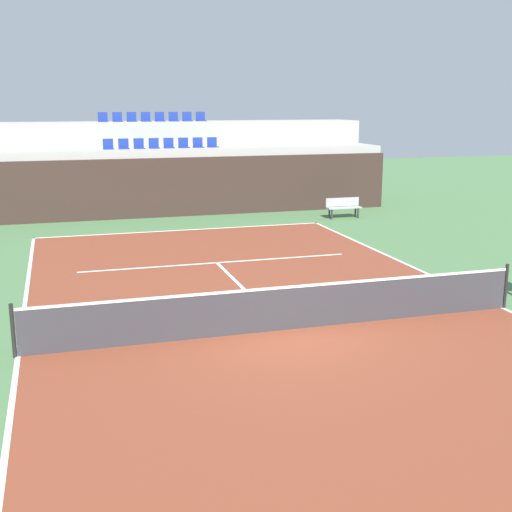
{
  "coord_description": "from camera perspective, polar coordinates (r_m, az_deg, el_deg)",
  "views": [
    {
      "loc": [
        -4.51,
        -12.85,
        4.78
      ],
      "look_at": [
        -0.07,
        2.0,
        1.2
      ],
      "focal_mm": 46.78,
      "sensor_mm": 36.0,
      "label": 1
    }
  ],
  "objects": [
    {
      "name": "player_bench",
      "position": [
        28.44,
        7.48,
        4.25
      ],
      "size": [
        1.5,
        0.4,
        0.85
      ],
      "color": "#99999E",
      "rests_on": "ground_plane"
    },
    {
      "name": "seating_row_lower",
      "position": [
        29.97,
        -8.08,
        9.36
      ],
      "size": [
        5.03,
        0.44,
        0.44
      ],
      "color": "navy",
      "rests_on": "stands_tier_lower"
    },
    {
      "name": "sideline_right",
      "position": [
        16.94,
        20.29,
        -4.17
      ],
      "size": [
        0.1,
        24.0,
        0.0
      ],
      "primitive_type": "cube",
      "color": "white",
      "rests_on": "court_surface"
    },
    {
      "name": "court_surface",
      "position": [
        14.43,
        2.55,
        -6.33
      ],
      "size": [
        11.0,
        24.0,
        0.01
      ],
      "primitive_type": "cube",
      "color": "brown",
      "rests_on": "ground_plane"
    },
    {
      "name": "service_line_far",
      "position": [
        20.34,
        -3.37,
        -0.58
      ],
      "size": [
        8.26,
        0.1,
        0.0
      ],
      "primitive_type": "cube",
      "color": "white",
      "rests_on": "court_surface"
    },
    {
      "name": "sideline_left",
      "position": [
        13.74,
        -19.69,
        -8.1
      ],
      "size": [
        0.1,
        24.0,
        0.0
      ],
      "primitive_type": "cube",
      "color": "white",
      "rests_on": "court_surface"
    },
    {
      "name": "ground_plane",
      "position": [
        14.43,
        2.55,
        -6.35
      ],
      "size": [
        80.0,
        80.0,
        0.0
      ],
      "primitive_type": "plane",
      "color": "#477042"
    },
    {
      "name": "seating_row_upper",
      "position": [
        32.29,
        -8.81,
        11.52
      ],
      "size": [
        5.03,
        0.44,
        0.44
      ],
      "color": "navy",
      "rests_on": "stands_tier_upper"
    },
    {
      "name": "stands_tier_lower",
      "position": [
        30.0,
        -7.96,
        6.43
      ],
      "size": [
        19.99,
        2.4,
        2.81
      ],
      "primitive_type": "cube",
      "color": "#9E9E99",
      "rests_on": "ground_plane"
    },
    {
      "name": "tennis_net",
      "position": [
        14.27,
        2.57,
        -4.42
      ],
      "size": [
        11.08,
        0.08,
        1.07
      ],
      "color": "black",
      "rests_on": "court_surface"
    },
    {
      "name": "centre_service_line",
      "position": [
        17.34,
        -0.92,
        -2.96
      ],
      "size": [
        0.1,
        6.4,
        0.0
      ],
      "primitive_type": "cube",
      "color": "white",
      "rests_on": "court_surface"
    },
    {
      "name": "baseline_far",
      "position": [
        25.65,
        -6.24,
        2.22
      ],
      "size": [
        11.0,
        0.1,
        0.0
      ],
      "primitive_type": "cube",
      "color": "white",
      "rests_on": "court_surface"
    },
    {
      "name": "back_wall",
      "position": [
        28.7,
        -7.53,
        5.82
      ],
      "size": [
        19.99,
        0.3,
        2.5
      ],
      "primitive_type": "cube",
      "color": "#33231E",
      "rests_on": "ground_plane"
    },
    {
      "name": "stands_tier_upper",
      "position": [
        32.31,
        -8.65,
        7.84
      ],
      "size": [
        19.99,
        2.4,
        3.9
      ],
      "primitive_type": "cube",
      "color": "#9E9E99",
      "rests_on": "ground_plane"
    }
  ]
}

